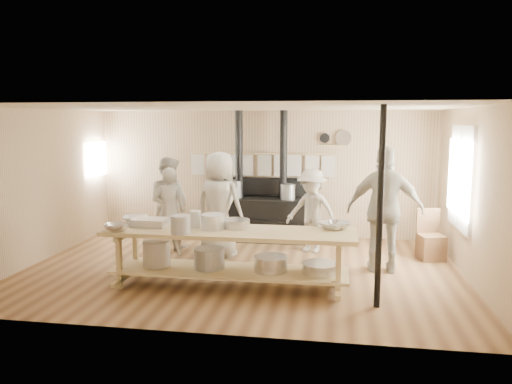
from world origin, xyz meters
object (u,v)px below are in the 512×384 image
cook_by_window (312,211)px  roasting_pan (150,222)px  stove (260,214)px  cook_left (169,203)px  prep_table (229,252)px  cook_center (220,205)px  cook_far_left (170,211)px  cook_right (385,210)px  chair (431,245)px

cook_by_window → roasting_pan: bearing=-115.4°
stove → cook_left: 1.89m
prep_table → roasting_pan: 1.27m
cook_center → cook_far_left: bearing=19.4°
cook_center → cook_right: bearing=-172.2°
cook_left → cook_right: cook_right is taller
prep_table → cook_left: cook_left is taller
stove → cook_right: (2.27, -1.87, 0.49)m
prep_table → cook_right: size_ratio=1.79×
cook_center → roasting_pan: 1.69m
cook_left → cook_right: bearing=-173.9°
roasting_pan → chair: bearing=23.9°
stove → cook_far_left: (-1.43, -1.43, 0.27)m
stove → cook_far_left: size_ratio=1.64×
cook_center → roasting_pan: cook_center is taller
cook_far_left → chair: (4.58, 0.42, -0.53)m
roasting_pan → cook_by_window: bearing=42.9°
stove → cook_left: stove is taller
cook_by_window → roasting_pan: cook_by_window is taller
prep_table → cook_center: size_ratio=1.93×
stove → chair: 3.32m
cook_left → cook_center: (1.10, -0.49, 0.07)m
stove → cook_right: size_ratio=1.29×
cook_left → cook_by_window: (2.69, 0.09, -0.09)m
chair → roasting_pan: size_ratio=1.71×
cook_far_left → cook_right: size_ratio=0.79×
cook_left → cook_by_window: cook_left is taller
stove → prep_table: stove is taller
cook_far_left → roasting_pan: cook_far_left is taller
cook_far_left → cook_by_window: 2.57m
cook_center → roasting_pan: (-0.69, -1.55, -0.03)m
cook_far_left → cook_left: size_ratio=0.92×
stove → roasting_pan: size_ratio=5.10×
cook_far_left → stove: bearing=-150.9°
stove → cook_left: (-1.62, -0.91, 0.34)m
cook_by_window → roasting_pan: (-2.28, -2.12, 0.14)m
prep_table → cook_right: 2.60m
cook_center → chair: size_ratio=2.14×
cook_right → cook_by_window: bearing=-37.8°
stove → cook_far_left: bearing=-134.9°
stove → prep_table: bearing=-90.0°
cook_far_left → cook_left: (-0.19, 0.52, 0.07)m
cook_left → chair: size_ratio=1.97×
cook_right → roasting_pan: 3.64m
roasting_pan → cook_center: bearing=66.0°
cook_left → cook_center: cook_center is taller
prep_table → roasting_pan: bearing=176.6°
prep_table → cook_far_left: (-1.43, 1.58, 0.27)m
cook_far_left → cook_center: (0.91, 0.03, 0.14)m
prep_table → chair: (3.15, 2.00, -0.26)m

